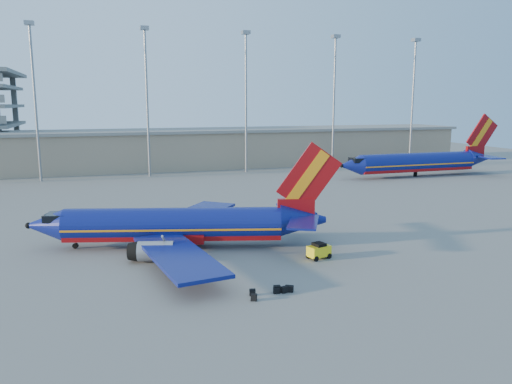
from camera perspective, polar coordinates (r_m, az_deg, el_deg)
ground at (r=57.70m, az=-2.29°, el=-4.32°), size 220.00×220.00×0.00m
terminal_building at (r=115.02m, az=-5.25°, el=5.11°), size 122.00×16.00×8.50m
light_mast_row at (r=101.85m, az=-6.67°, el=11.88°), size 101.60×1.60×28.65m
aircraft_main at (r=50.78m, az=-8.57°, el=-3.80°), size 30.75×29.17×10.64m
aircraft_second at (r=104.03m, az=18.24°, el=3.26°), size 36.05×14.06×12.21m
baggage_tug at (r=47.40m, az=7.20°, el=-6.64°), size 2.38×1.80×1.52m
luggage_pile at (r=38.89m, az=2.06°, el=-11.24°), size 3.79×1.50×0.55m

